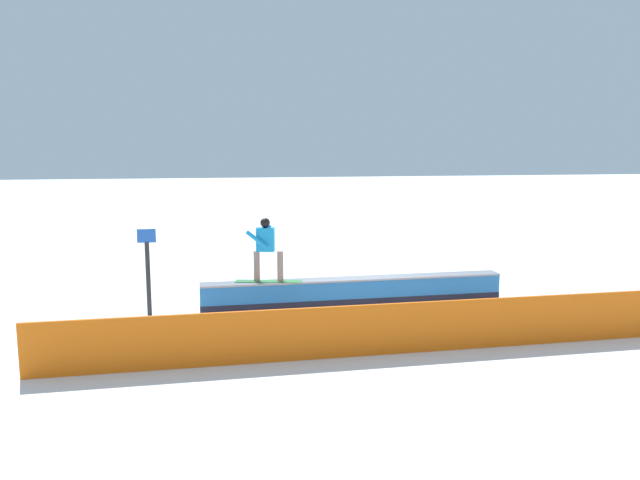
% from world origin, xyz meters
% --- Properties ---
extents(ground_plane, '(120.00, 120.00, 0.00)m').
position_xyz_m(ground_plane, '(0.00, 0.00, 0.00)').
color(ground_plane, white).
extents(grind_box, '(7.16, 0.61, 0.70)m').
position_xyz_m(grind_box, '(0.00, 0.00, 0.32)').
color(grind_box, '#236DBA').
rests_on(grind_box, ground_plane).
extents(snowboarder, '(1.54, 0.60, 1.46)m').
position_xyz_m(snowboarder, '(2.07, 0.03, 1.50)').
color(snowboarder, '#368146').
rests_on(snowboarder, grind_box).
extents(safety_fence, '(12.83, 0.31, 0.95)m').
position_xyz_m(safety_fence, '(0.00, 3.34, 0.47)').
color(safety_fence, orange).
rests_on(safety_fence, ground_plane).
extents(trail_marker, '(0.40, 0.10, 1.96)m').
position_xyz_m(trail_marker, '(4.68, -0.08, 1.05)').
color(trail_marker, '#262628').
rests_on(trail_marker, ground_plane).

